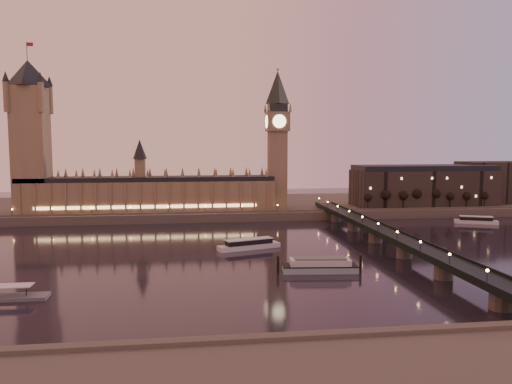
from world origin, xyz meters
TOP-DOWN VIEW (x-y plane):
  - ground at (0.00, 0.00)m, footprint 700.00×700.00m
  - far_embankment at (30.00, 165.00)m, footprint 560.00×130.00m
  - palace_of_westminster at (-40.12, 120.99)m, footprint 180.00×26.62m
  - victoria_tower at (-120.00, 121.00)m, footprint 31.68×31.68m
  - big_ben at (53.99, 120.99)m, footprint 17.68×17.68m
  - westminster_bridge at (91.61, 0.00)m, footprint 13.20×260.00m
  - city_block at (194.94, 130.93)m, footprint 155.00×45.00m
  - bare_tree_0 at (119.11, 109.00)m, footprint 6.52×6.52m
  - bare_tree_1 at (132.46, 109.00)m, footprint 6.52×6.52m
  - bare_tree_2 at (145.81, 109.00)m, footprint 6.52×6.52m
  - bare_tree_3 at (159.16, 109.00)m, footprint 6.52×6.52m
  - bare_tree_4 at (172.52, 109.00)m, footprint 6.52×6.52m
  - bare_tree_5 at (185.87, 109.00)m, footprint 6.52×6.52m
  - bare_tree_6 at (199.22, 109.00)m, footprint 6.52×6.52m
  - bare_tree_7 at (212.57, 109.00)m, footprint 6.52×6.52m
  - cruise_boat_a at (19.92, 11.28)m, footprint 34.26×17.30m
  - cruise_boat_b at (184.92, 72.98)m, footprint 28.52×17.01m
  - moored_barge at (44.78, -39.40)m, footprint 36.81×12.19m

SIDE VIEW (x-z plane):
  - ground at x=0.00m, z-range 0.00..0.00m
  - cruise_boat_b at x=184.92m, z-range -0.31..4.85m
  - cruise_boat_a at x=19.92m, z-range -0.32..5.06m
  - moored_barge at x=44.78m, z-range -0.53..6.25m
  - far_embankment at x=30.00m, z-range 0.00..6.00m
  - westminster_bridge at x=91.61m, z-range -2.13..13.17m
  - bare_tree_0 at x=119.11m, z-range 9.28..22.54m
  - bare_tree_1 at x=132.46m, z-range 9.28..22.54m
  - bare_tree_2 at x=145.81m, z-range 9.28..22.54m
  - bare_tree_3 at x=159.16m, z-range 9.28..22.54m
  - bare_tree_4 at x=172.52m, z-range 9.28..22.54m
  - bare_tree_5 at x=185.87m, z-range 9.28..22.54m
  - bare_tree_6 at x=199.22m, z-range 9.28..22.54m
  - bare_tree_7 at x=212.57m, z-range 9.28..22.54m
  - palace_of_westminster at x=-40.12m, z-range -4.29..47.71m
  - city_block at x=194.94m, z-range 5.24..39.24m
  - big_ben at x=53.99m, z-range 11.95..115.95m
  - victoria_tower at x=-120.00m, z-range 6.79..124.79m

